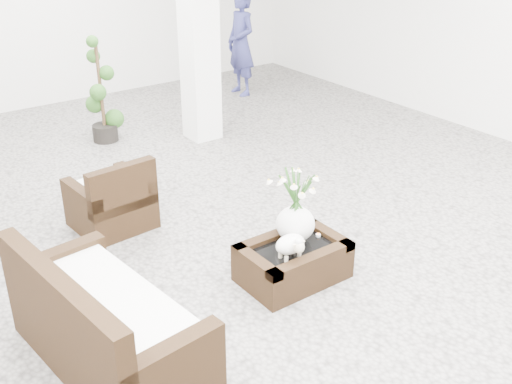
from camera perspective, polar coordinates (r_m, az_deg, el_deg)
ground at (r=5.99m, az=-0.57°, el=-5.00°), size 11.00×11.00×0.00m
column at (r=8.26m, az=-5.37°, el=16.52°), size 0.40×0.40×3.50m
coffee_table at (r=5.46m, az=3.40°, el=-6.52°), size 0.90×0.60×0.31m
sheep_figurine at (r=5.19m, az=3.14°, el=-4.98°), size 0.28×0.23×0.21m
planter_narcissus at (r=5.31m, az=3.71°, el=-0.63°), size 0.44×0.44×0.80m
tealight at (r=5.55m, az=5.72°, el=-3.94°), size 0.04×0.04×0.03m
armchair at (r=6.35m, az=-13.28°, el=-0.02°), size 0.76×0.74×0.76m
loveseat at (r=4.54m, az=-13.41°, el=-10.53°), size 0.96×1.71×0.87m
topiary at (r=8.56m, az=-14.05°, el=9.02°), size 0.38×0.38×1.41m
shopper at (r=10.40m, az=-1.39°, el=13.45°), size 0.42×0.63×1.68m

